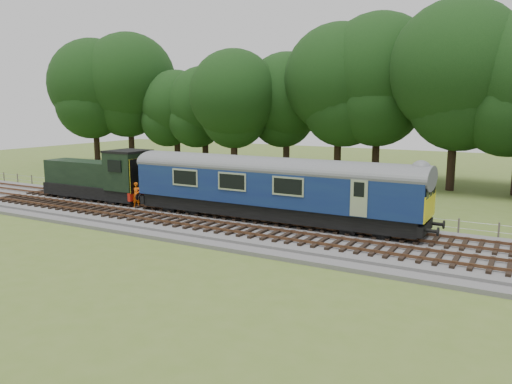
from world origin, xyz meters
The scene contains 9 objects.
ground centered at (0.00, 0.00, 0.00)m, with size 120.00×120.00×0.00m, color #526A27.
ballast centered at (0.00, 0.00, 0.17)m, with size 70.00×7.00×0.35m, color #4C4C4F.
track_north centered at (0.00, 1.40, 0.42)m, with size 67.20×2.40×0.21m.
track_south centered at (0.00, -1.60, 0.42)m, with size 67.20×2.40×0.21m.
fence centered at (0.00, 4.50, 0.00)m, with size 64.00×0.12×1.00m, color #6B6054, non-canonical shape.
tree_line centered at (0.00, 22.00, 0.00)m, with size 70.00×8.00×18.00m, color black, non-canonical shape.
dmu_railcar centered at (3.94, 1.40, 2.61)m, with size 18.05×2.86×3.88m.
shunter_loco centered at (-9.99, 1.40, 1.97)m, with size 8.91×2.60×3.38m.
worker centered at (-5.82, 0.52, 1.20)m, with size 0.62×0.41×1.70m, color #F85D0D.
Camera 1 is at (17.39, -24.26, 7.04)m, focal length 35.00 mm.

